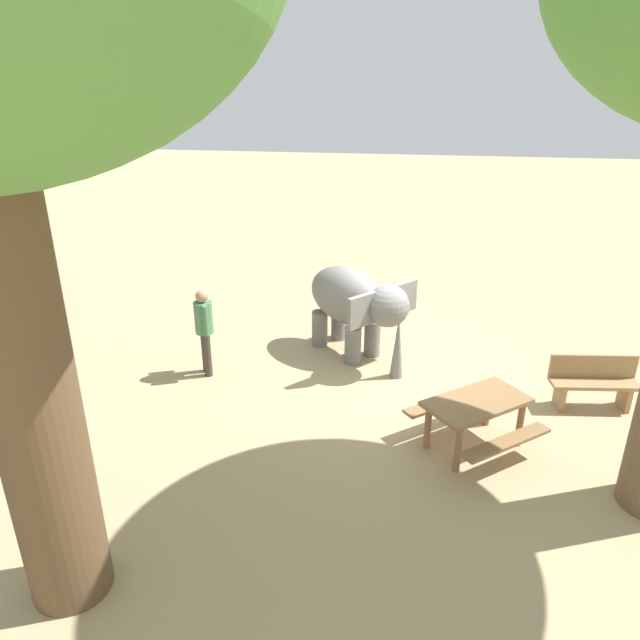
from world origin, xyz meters
TOP-DOWN VIEW (x-y plane):
  - ground_plane at (0.00, 0.00)m, footprint 60.00×60.00m
  - elephant at (0.70, 0.93)m, footprint 2.26×2.30m
  - person_handler at (-0.48, 3.50)m, footprint 0.46×0.32m
  - wooden_bench at (-0.60, -3.11)m, footprint 0.56×1.44m
  - picnic_table_near at (-2.06, -1.10)m, footprint 2.09×2.10m
  - feed_bucket at (2.98, 0.06)m, footprint 0.36×0.36m

SIDE VIEW (x-z plane):
  - ground_plane at x=0.00m, z-range 0.00..0.00m
  - feed_bucket at x=2.98m, z-range 0.00..0.32m
  - wooden_bench at x=-0.60m, z-range 0.03..0.91m
  - picnic_table_near at x=-2.06m, z-range 0.20..0.98m
  - person_handler at x=-0.48m, z-range 0.14..1.76m
  - elephant at x=0.70m, z-range 0.23..1.93m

